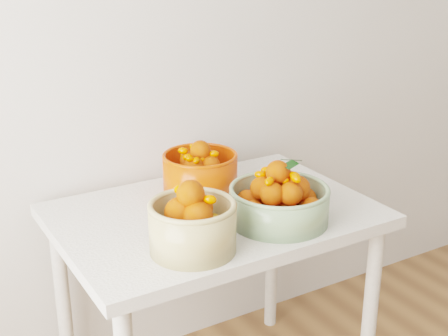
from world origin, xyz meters
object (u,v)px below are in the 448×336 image
(bowl_cream, at_px, (192,225))
(bowl_green, at_px, (279,201))
(table, at_px, (215,237))
(bowl_orange, at_px, (200,172))

(bowl_cream, xyz_separation_m, bowl_green, (0.32, 0.04, -0.01))
(table, xyz_separation_m, bowl_cream, (-0.19, -0.21, 0.18))
(bowl_cream, distance_m, bowl_green, 0.32)
(table, bearing_deg, bowl_orange, 77.66)
(bowl_cream, distance_m, bowl_orange, 0.43)
(table, distance_m, bowl_orange, 0.24)
(bowl_cream, bearing_deg, bowl_orange, 58.63)
(table, height_order, bowl_cream, bowl_cream)
(bowl_cream, bearing_deg, table, 47.74)
(bowl_cream, xyz_separation_m, bowl_orange, (0.22, 0.37, -0.01))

